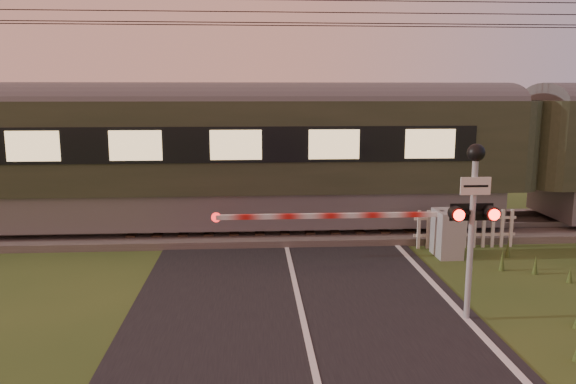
{
  "coord_description": "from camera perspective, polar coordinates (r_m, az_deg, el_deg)",
  "views": [
    {
      "loc": [
        -0.82,
        -8.45,
        3.8
      ],
      "look_at": [
        -0.07,
        3.2,
        1.7
      ],
      "focal_mm": 35.0,
      "sensor_mm": 36.0,
      "label": 1
    }
  ],
  "objects": [
    {
      "name": "ground",
      "position": [
        9.3,
        1.77,
        -13.9
      ],
      "size": [
        160.0,
        160.0,
        0.0
      ],
      "primitive_type": "plane",
      "color": "#2B461B",
      "rests_on": "ground"
    },
    {
      "name": "road",
      "position": [
        9.09,
        2.03,
        -14.44
      ],
      "size": [
        6.0,
        140.0,
        0.03
      ],
      "color": "black",
      "rests_on": "ground"
    },
    {
      "name": "track_bed",
      "position": [
        15.43,
        -0.52,
        -3.79
      ],
      "size": [
        140.0,
        3.4,
        0.39
      ],
      "color": "#47423D",
      "rests_on": "ground"
    },
    {
      "name": "overhead_wires",
      "position": [
        15.1,
        -0.55,
        17.54
      ],
      "size": [
        120.0,
        0.62,
        0.62
      ],
      "color": "black",
      "rests_on": "ground"
    },
    {
      "name": "train",
      "position": [
        16.77,
        22.61,
        3.73
      ],
      "size": [
        39.74,
        2.74,
        3.7
      ],
      "color": "slate",
      "rests_on": "ground"
    },
    {
      "name": "boom_gate",
      "position": [
        13.47,
        14.74,
        -3.84
      ],
      "size": [
        6.43,
        0.84,
        1.11
      ],
      "color": "gray",
      "rests_on": "ground"
    },
    {
      "name": "crossing_signal",
      "position": [
        9.59,
        18.31,
        -0.85
      ],
      "size": [
        0.76,
        0.33,
        2.97
      ],
      "color": "gray",
      "rests_on": "ground"
    },
    {
      "name": "picket_fence",
      "position": [
        14.44,
        17.56,
        -3.57
      ],
      "size": [
        2.55,
        0.08,
        0.95
      ],
      "color": "silver",
      "rests_on": "ground"
    }
  ]
}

